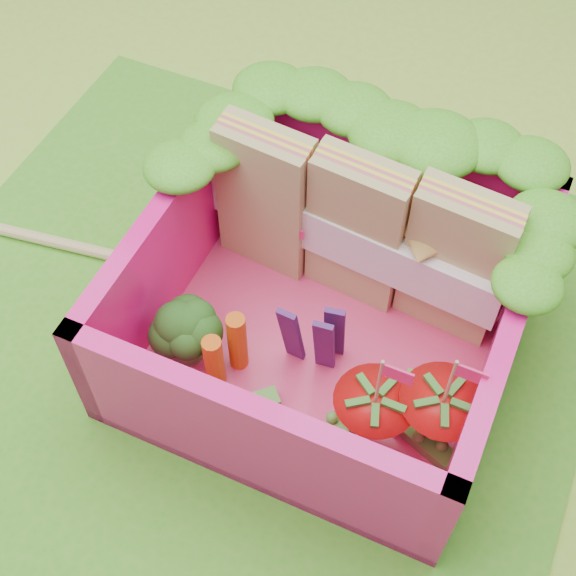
# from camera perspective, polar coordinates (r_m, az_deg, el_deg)

# --- Properties ---
(ground) EXTENTS (14.00, 14.00, 0.00)m
(ground) POSITION_cam_1_polar(r_m,az_deg,el_deg) (3.09, -3.89, -4.28)
(ground) COLOR #9CC236
(ground) RESTS_ON ground
(placemat) EXTENTS (2.60, 2.60, 0.03)m
(placemat) POSITION_cam_1_polar(r_m,az_deg,el_deg) (3.08, -3.91, -4.14)
(placemat) COLOR green
(placemat) RESTS_ON ground
(bento_floor) EXTENTS (1.30, 1.30, 0.05)m
(bento_floor) POSITION_cam_1_polar(r_m,az_deg,el_deg) (3.05, 2.69, -3.46)
(bento_floor) COLOR #DF396D
(bento_floor) RESTS_ON placemat
(bento_box) EXTENTS (1.30, 1.30, 0.55)m
(bento_box) POSITION_cam_1_polar(r_m,az_deg,el_deg) (2.84, 2.88, -0.76)
(bento_box) COLOR #FE1588
(bento_box) RESTS_ON placemat
(lettuce_ruffle) EXTENTS (1.43, 0.77, 0.11)m
(lettuce_ruffle) POSITION_cam_1_polar(r_m,az_deg,el_deg) (2.87, 6.65, 9.80)
(lettuce_ruffle) COLOR #43971B
(lettuce_ruffle) RESTS_ON bento_box
(sandwich_stack) EXTENTS (1.16, 0.27, 0.64)m
(sandwich_stack) POSITION_cam_1_polar(r_m,az_deg,el_deg) (2.93, 5.07, 4.10)
(sandwich_stack) COLOR tan
(sandwich_stack) RESTS_ON bento_floor
(broccoli) EXTENTS (0.30, 0.30, 0.24)m
(broccoli) POSITION_cam_1_polar(r_m,az_deg,el_deg) (2.86, -7.51, -2.90)
(broccoli) COLOR #599447
(broccoli) RESTS_ON bento_floor
(carrot_sticks) EXTENTS (0.11, 0.18, 0.28)m
(carrot_sticks) POSITION_cam_1_polar(r_m,az_deg,el_deg) (2.83, -4.42, -4.54)
(carrot_sticks) COLOR orange
(carrot_sticks) RESTS_ON bento_floor
(purple_wedges) EXTENTS (0.20, 0.10, 0.38)m
(purple_wedges) POSITION_cam_1_polar(r_m,az_deg,el_deg) (2.79, 2.06, -3.53)
(purple_wedges) COLOR #441856
(purple_wedges) RESTS_ON bento_floor
(strawberry_left) EXTENTS (0.27, 0.27, 0.51)m
(strawberry_left) POSITION_cam_1_polar(r_m,az_deg,el_deg) (2.70, 6.00, -9.24)
(strawberry_left) COLOR red
(strawberry_left) RESTS_ON bento_floor
(strawberry_right) EXTENTS (0.29, 0.29, 0.53)m
(strawberry_right) POSITION_cam_1_polar(r_m,az_deg,el_deg) (2.73, 10.58, -9.22)
(strawberry_right) COLOR red
(strawberry_right) RESTS_ON bento_floor
(snap_peas) EXTENTS (0.97, 0.61, 0.05)m
(snap_peas) POSITION_cam_1_polar(r_m,az_deg,el_deg) (2.84, 5.44, -9.10)
(snap_peas) COLOR green
(snap_peas) RESTS_ON bento_floor
(chopsticks) EXTENTS (1.98, 0.34, 0.04)m
(chopsticks) POSITION_cam_1_polar(r_m,az_deg,el_deg) (3.52, -18.26, 3.63)
(chopsticks) COLOR tan
(chopsticks) RESTS_ON placemat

